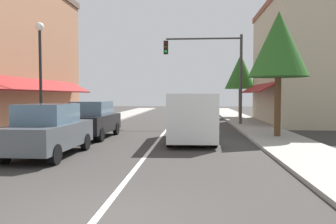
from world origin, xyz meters
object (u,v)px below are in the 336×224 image
(traffic_signal_mast_arm, at_px, (215,64))
(tree_right_near, at_px, (279,45))
(tree_right_far, at_px, (241,72))
(parked_car_nearest_left, at_px, (49,130))
(parked_car_second_left, at_px, (93,120))
(street_lamp_left_near, at_px, (40,63))
(van_in_lane, at_px, (191,116))

(traffic_signal_mast_arm, relative_size, tree_right_near, 1.03)
(traffic_signal_mast_arm, xyz_separation_m, tree_right_far, (2.79, 7.86, -0.02))
(tree_right_near, xyz_separation_m, tree_right_far, (0.24, 14.69, -0.26))
(traffic_signal_mast_arm, relative_size, tree_right_far, 1.07)
(tree_right_far, bearing_deg, tree_right_near, -90.92)
(parked_car_nearest_left, distance_m, parked_car_second_left, 4.99)
(street_lamp_left_near, bearing_deg, tree_right_far, 57.93)
(parked_car_nearest_left, height_order, tree_right_far, tree_right_far)
(van_in_lane, xyz_separation_m, tree_right_far, (4.32, 16.09, 3.03))
(tree_right_near, relative_size, tree_right_far, 1.04)
(parked_car_second_left, height_order, traffic_signal_mast_arm, traffic_signal_mast_arm)
(van_in_lane, height_order, tree_right_near, tree_right_near)
(parked_car_nearest_left, relative_size, parked_car_second_left, 0.99)
(street_lamp_left_near, xyz_separation_m, tree_right_far, (10.71, 17.10, 0.75))
(traffic_signal_mast_arm, bearing_deg, van_in_lane, -100.50)
(traffic_signal_mast_arm, relative_size, street_lamp_left_near, 1.20)
(street_lamp_left_near, bearing_deg, parked_car_second_left, 50.55)
(street_lamp_left_near, xyz_separation_m, tree_right_near, (10.48, 2.41, 1.00))
(tree_right_far, bearing_deg, parked_car_nearest_left, -114.29)
(parked_car_second_left, distance_m, van_in_lane, 4.86)
(parked_car_second_left, relative_size, tree_right_near, 0.69)
(van_in_lane, height_order, tree_right_far, tree_right_far)
(parked_car_nearest_left, xyz_separation_m, traffic_signal_mast_arm, (6.27, 12.23, 3.32))
(van_in_lane, relative_size, street_lamp_left_near, 1.02)
(parked_car_second_left, xyz_separation_m, traffic_signal_mast_arm, (6.28, 7.24, 3.32))
(van_in_lane, bearing_deg, tree_right_far, 73.34)
(tree_right_far, bearing_deg, van_in_lane, -105.02)
(tree_right_near, bearing_deg, traffic_signal_mast_arm, 110.53)
(parked_car_nearest_left, distance_m, tree_right_near, 10.95)
(van_in_lane, xyz_separation_m, tree_right_near, (4.08, 1.40, 3.28))
(street_lamp_left_near, distance_m, tree_right_near, 10.80)
(street_lamp_left_near, bearing_deg, tree_right_near, 12.93)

